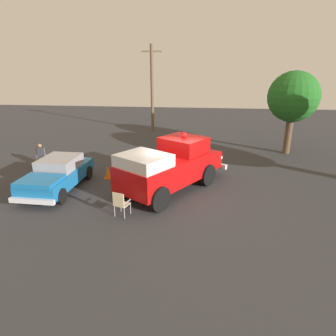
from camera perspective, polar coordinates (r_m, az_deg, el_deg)
name	(u,v)px	position (r m, az deg, el deg)	size (l,w,h in m)	color
ground_plane	(174,193)	(13.26, 1.13, -4.93)	(60.00, 60.00, 0.00)	#333335
vintage_fire_truck	(171,165)	(13.23, 0.65, 0.57)	(5.06, 6.17, 2.59)	black
classic_hot_rod	(57,174)	(14.32, -20.96, -1.18)	(1.96, 4.39, 1.46)	black
lawn_chair_near_truck	(41,155)	(18.37, -23.72, 2.28)	(0.69, 0.69, 1.02)	#B7BABF
lawn_chair_by_car	(120,202)	(11.17, -9.37, -6.70)	(0.62, 0.62, 1.02)	#B7BABF
spectator_seated	(41,154)	(18.21, -23.71, 2.51)	(0.62, 0.65, 1.29)	#383842
oak_tree_right	(293,97)	(20.32, 23.45, 12.65)	(3.17, 3.17, 5.27)	brown
utility_pole	(152,87)	(26.07, -3.16, 15.56)	(1.69, 0.46, 7.30)	brown
traffic_cone	(108,172)	(15.22, -11.71, -0.86)	(0.40, 0.40, 0.64)	orange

